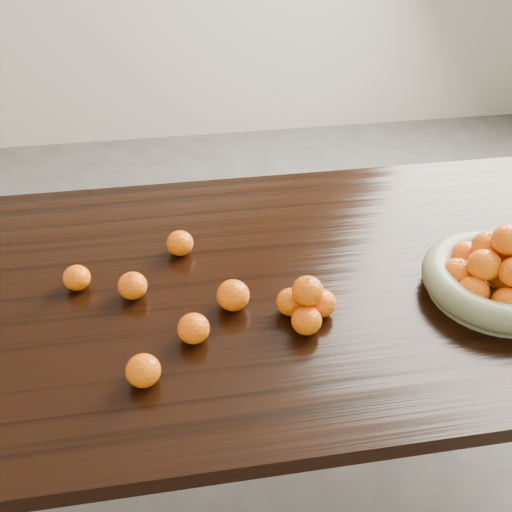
{
  "coord_description": "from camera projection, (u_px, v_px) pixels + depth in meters",
  "views": [
    {
      "loc": [
        -0.18,
        -1.05,
        1.6
      ],
      "look_at": [
        -0.02,
        -0.02,
        0.83
      ],
      "focal_mm": 40.0,
      "sensor_mm": 36.0,
      "label": 1
    }
  ],
  "objects": [
    {
      "name": "loose_orange_4",
      "position": [
        143.0,
        371.0,
        1.09
      ],
      "size": [
        0.07,
        0.07,
        0.06
      ],
      "primitive_type": "ellipsoid",
      "color": "orange",
      "rests_on": "dining_table"
    },
    {
      "name": "fruit_bowl",
      "position": [
        498.0,
        276.0,
        1.29
      ],
      "size": [
        0.34,
        0.34,
        0.18
      ],
      "rotation": [
        0.0,
        0.0,
        0.33
      ],
      "color": "gray",
      "rests_on": "dining_table"
    },
    {
      "name": "dining_table",
      "position": [
        261.0,
        305.0,
        1.42
      ],
      "size": [
        2.0,
        1.0,
        0.75
      ],
      "color": "black",
      "rests_on": "ground"
    },
    {
      "name": "loose_orange_5",
      "position": [
        77.0,
        278.0,
        1.32
      ],
      "size": [
        0.06,
        0.06,
        0.06
      ],
      "primitive_type": "ellipsoid",
      "color": "orange",
      "rests_on": "dining_table"
    },
    {
      "name": "orange_pyramid",
      "position": [
        307.0,
        304.0,
        1.22
      ],
      "size": [
        0.13,
        0.13,
        0.11
      ],
      "rotation": [
        0.0,
        0.0,
        -0.22
      ],
      "color": "orange",
      "rests_on": "dining_table"
    },
    {
      "name": "ground",
      "position": [
        260.0,
        462.0,
        1.81
      ],
      "size": [
        5.0,
        5.0,
        0.0
      ],
      "primitive_type": "plane",
      "color": "#62605D",
      "rests_on": "ground"
    },
    {
      "name": "loose_orange_2",
      "position": [
        233.0,
        295.0,
        1.26
      ],
      "size": [
        0.07,
        0.07,
        0.07
      ],
      "primitive_type": "ellipsoid",
      "color": "orange",
      "rests_on": "dining_table"
    },
    {
      "name": "loose_orange_0",
      "position": [
        132.0,
        286.0,
        1.29
      ],
      "size": [
        0.07,
        0.07,
        0.06
      ],
      "primitive_type": "ellipsoid",
      "color": "orange",
      "rests_on": "dining_table"
    },
    {
      "name": "loose_orange_3",
      "position": [
        180.0,
        243.0,
        1.43
      ],
      "size": [
        0.07,
        0.07,
        0.06
      ],
      "primitive_type": "ellipsoid",
      "color": "orange",
      "rests_on": "dining_table"
    },
    {
      "name": "loose_orange_1",
      "position": [
        194.0,
        328.0,
        1.18
      ],
      "size": [
        0.07,
        0.07,
        0.06
      ],
      "primitive_type": "ellipsoid",
      "color": "orange",
      "rests_on": "dining_table"
    }
  ]
}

